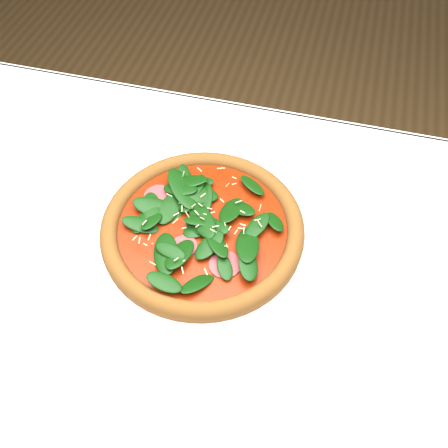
# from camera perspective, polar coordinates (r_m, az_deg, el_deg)

# --- Properties ---
(ground) EXTENTS (6.00, 6.00, 0.00)m
(ground) POSITION_cam_1_polar(r_m,az_deg,el_deg) (1.44, -2.14, -21.77)
(ground) COLOR brown
(ground) RESTS_ON ground
(dining_table) EXTENTS (1.21, 0.81, 0.75)m
(dining_table) POSITION_cam_1_polar(r_m,az_deg,el_deg) (0.83, -3.50, -9.74)
(dining_table) COLOR white
(dining_table) RESTS_ON ground
(plate) EXTENTS (0.36, 0.36, 0.02)m
(plate) POSITION_cam_1_polar(r_m,az_deg,el_deg) (0.77, -2.43, -1.12)
(plate) COLOR white
(plate) RESTS_ON dining_table
(pizza) EXTENTS (0.32, 0.32, 0.04)m
(pizza) POSITION_cam_1_polar(r_m,az_deg,el_deg) (0.76, -2.48, -0.21)
(pizza) COLOR brown
(pizza) RESTS_ON plate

